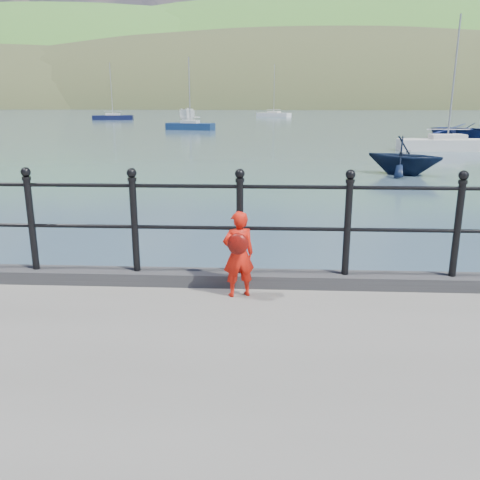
# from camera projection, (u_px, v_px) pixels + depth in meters

# --- Properties ---
(ground) EXTENTS (600.00, 600.00, 0.00)m
(ground) POSITION_uv_depth(u_px,v_px,m) (193.00, 354.00, 6.34)
(ground) COLOR #2D4251
(ground) RESTS_ON ground
(kerb) EXTENTS (60.00, 0.30, 0.15)m
(kerb) POSITION_uv_depth(u_px,v_px,m) (188.00, 277.00, 5.90)
(kerb) COLOR #28282B
(kerb) RESTS_ON quay
(railing) EXTENTS (18.11, 0.11, 1.20)m
(railing) POSITION_uv_depth(u_px,v_px,m) (187.00, 215.00, 5.70)
(railing) COLOR black
(railing) RESTS_ON kerb
(far_shore) EXTENTS (830.00, 200.00, 156.00)m
(far_shore) POSITION_uv_depth(u_px,v_px,m) (346.00, 155.00, 240.77)
(far_shore) COLOR #333A21
(far_shore) RESTS_ON ground
(child) EXTENTS (0.40, 0.35, 0.95)m
(child) POSITION_uv_depth(u_px,v_px,m) (239.00, 254.00, 5.42)
(child) COLOR red
(child) RESTS_ON quay
(launch_blue) EXTENTS (7.01, 7.19, 1.22)m
(launch_blue) POSITION_uv_depth(u_px,v_px,m) (468.00, 131.00, 41.40)
(launch_blue) COLOR #121D4F
(launch_blue) RESTS_ON ground
(launch_white) EXTENTS (2.54, 5.47, 2.04)m
(launch_white) POSITION_uv_depth(u_px,v_px,m) (188.00, 116.00, 64.88)
(launch_white) COLOR white
(launch_white) RESTS_ON ground
(launch_navy) EXTENTS (3.99, 3.84, 1.62)m
(launch_navy) POSITION_uv_depth(u_px,v_px,m) (405.00, 155.00, 21.20)
(launch_navy) COLOR black
(launch_navy) RESTS_ON ground
(sailboat_near) EXTENTS (5.83, 1.67, 8.05)m
(sailboat_near) POSITION_uv_depth(u_px,v_px,m) (447.00, 145.00, 31.34)
(sailboat_near) COLOR silver
(sailboat_near) RESTS_ON ground
(sailboat_deep) EXTENTS (6.35, 4.71, 9.22)m
(sailboat_deep) POSITION_uv_depth(u_px,v_px,m) (274.00, 115.00, 91.39)
(sailboat_deep) COLOR white
(sailboat_deep) RESTS_ON ground
(sailboat_port) EXTENTS (5.21, 2.79, 7.36)m
(sailboat_port) POSITION_uv_depth(u_px,v_px,m) (190.00, 127.00, 52.54)
(sailboat_port) COLOR navy
(sailboat_port) RESTS_ON ground
(sailboat_left) EXTENTS (6.21, 2.62, 8.56)m
(sailboat_left) POSITION_uv_depth(u_px,v_px,m) (113.00, 118.00, 78.07)
(sailboat_left) COLOR black
(sailboat_left) RESTS_ON ground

